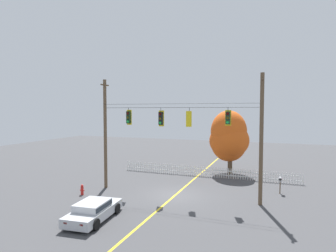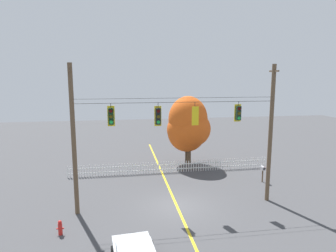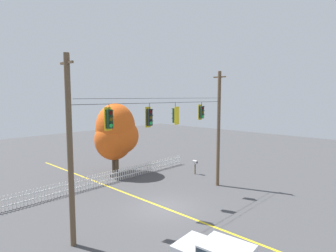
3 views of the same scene
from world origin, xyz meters
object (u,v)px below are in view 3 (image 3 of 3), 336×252
(autumn_maple_mid, at_px, (116,134))
(roadside_mailbox, at_px, (195,163))
(traffic_signal_southbound_primary, at_px, (201,112))
(traffic_signal_westbound_side, at_px, (149,117))
(traffic_signal_northbound_secondary, at_px, (175,115))
(traffic_signal_eastbound_side, at_px, (109,119))
(autumn_maple_near_fence, at_px, (115,132))

(autumn_maple_mid, distance_m, roadside_mailbox, 7.79)
(autumn_maple_mid, height_order, roadside_mailbox, autumn_maple_mid)
(traffic_signal_southbound_primary, xyz_separation_m, autumn_maple_mid, (-1.17, 8.84, -2.29))
(traffic_signal_westbound_side, bearing_deg, traffic_signal_northbound_secondary, -0.48)
(traffic_signal_eastbound_side, bearing_deg, autumn_maple_mid, 52.28)
(traffic_signal_westbound_side, relative_size, traffic_signal_southbound_primary, 1.12)
(traffic_signal_northbound_secondary, height_order, traffic_signal_southbound_primary, same)
(traffic_signal_eastbound_side, relative_size, roadside_mailbox, 1.06)
(autumn_maple_near_fence, bearing_deg, traffic_signal_westbound_side, -113.86)
(roadside_mailbox, bearing_deg, autumn_maple_mid, 131.09)
(traffic_signal_northbound_secondary, bearing_deg, autumn_maple_mid, 79.18)
(traffic_signal_northbound_secondary, bearing_deg, traffic_signal_eastbound_side, 179.78)
(traffic_signal_westbound_side, distance_m, traffic_signal_northbound_secondary, 2.31)
(autumn_maple_near_fence, distance_m, roadside_mailbox, 7.93)
(traffic_signal_southbound_primary, distance_m, autumn_maple_mid, 9.21)
(traffic_signal_eastbound_side, distance_m, traffic_signal_westbound_side, 2.84)
(traffic_signal_northbound_secondary, height_order, autumn_maple_mid, traffic_signal_northbound_secondary)
(traffic_signal_eastbound_side, distance_m, autumn_maple_near_fence, 11.36)
(traffic_signal_northbound_secondary, relative_size, roadside_mailbox, 1.10)
(traffic_signal_eastbound_side, relative_size, autumn_maple_mid, 0.21)
(traffic_signal_eastbound_side, relative_size, traffic_signal_northbound_secondary, 0.97)
(traffic_signal_southbound_primary, height_order, autumn_maple_mid, traffic_signal_southbound_primary)
(traffic_signal_eastbound_side, xyz_separation_m, traffic_signal_southbound_primary, (8.01, -0.00, 0.03))
(traffic_signal_eastbound_side, xyz_separation_m, autumn_maple_mid, (6.84, 8.84, -2.26))
(traffic_signal_southbound_primary, bearing_deg, traffic_signal_northbound_secondary, -179.63)
(traffic_signal_northbound_secondary, xyz_separation_m, autumn_maple_mid, (1.69, 8.86, -2.19))
(traffic_signal_northbound_secondary, height_order, autumn_maple_near_fence, traffic_signal_northbound_secondary)
(autumn_maple_near_fence, relative_size, autumn_maple_mid, 0.99)
(autumn_maple_near_fence, bearing_deg, autumn_maple_mid, -36.54)
(traffic_signal_westbound_side, relative_size, autumn_maple_near_fence, 0.23)
(roadside_mailbox, bearing_deg, traffic_signal_southbound_primary, -137.53)
(traffic_signal_southbound_primary, relative_size, roadside_mailbox, 1.00)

